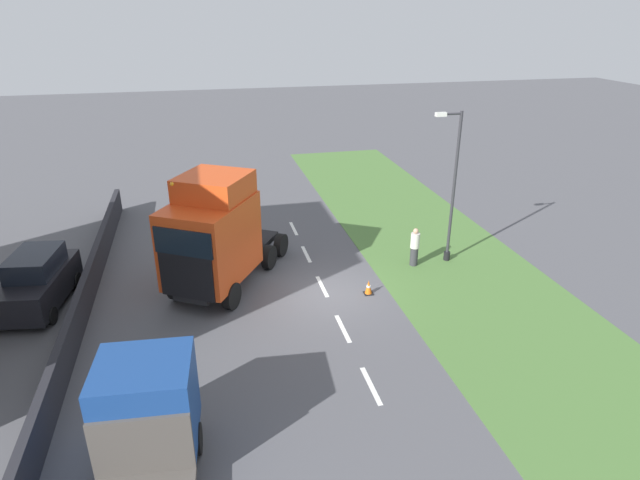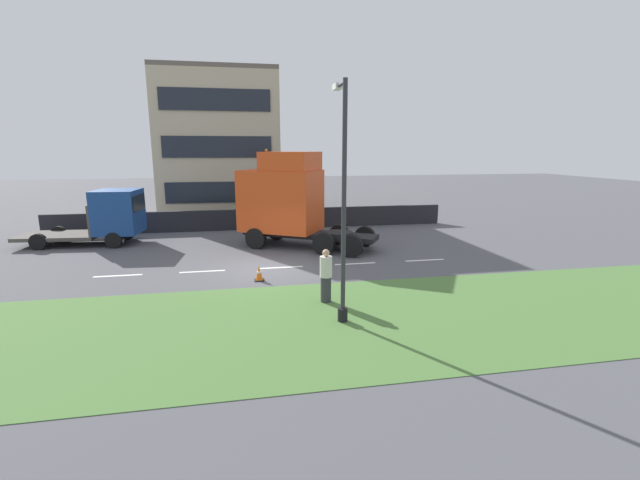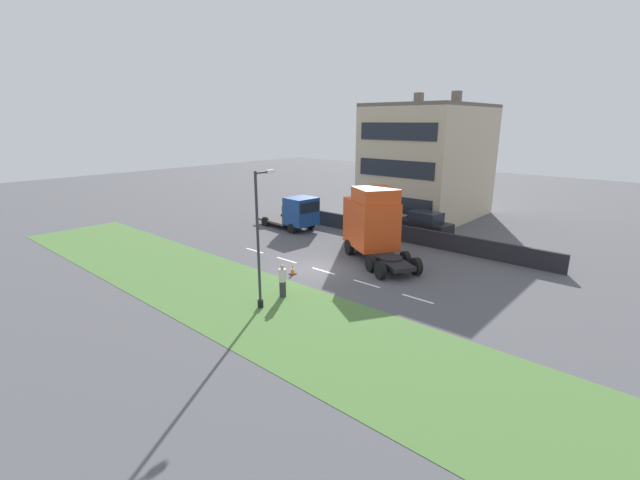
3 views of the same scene
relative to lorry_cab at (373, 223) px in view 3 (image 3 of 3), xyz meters
name	(u,v)px [view 3 (image 3 of 3)]	position (x,y,z in m)	size (l,w,h in m)	color
ground_plane	(315,268)	(-4.11, 1.38, -2.37)	(120.00, 120.00, 0.00)	#515156
grass_verge	(237,297)	(-10.11, 1.38, -2.36)	(7.00, 44.00, 0.01)	#4C7538
lane_markings	(323,271)	(-4.11, 0.68, -2.37)	(0.16, 14.60, 0.00)	white
boundary_wall	(393,232)	(4.89, 1.38, -1.75)	(0.25, 24.00, 1.24)	#232328
building_block	(429,162)	(14.14, 3.57, 2.78)	(11.68, 8.34, 11.38)	#C1B293
lorry_cab	(373,223)	(0.00, 0.00, 0.00)	(5.57, 6.88, 4.86)	black
flatbed_truck	(298,213)	(2.10, 8.91, -0.89)	(2.73, 6.09, 2.81)	navy
parked_car	(424,226)	(6.61, -0.30, -1.34)	(2.36, 4.41, 2.14)	black
lamp_post	(260,246)	(-10.05, -0.48, 0.76)	(1.26, 0.28, 6.63)	black
pedestrian	(283,281)	(-8.49, -0.33, -1.51)	(0.39, 0.39, 1.75)	#333338
traffic_cone_lead	(293,270)	(-5.77, 1.68, -2.09)	(0.36, 0.36, 0.58)	black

